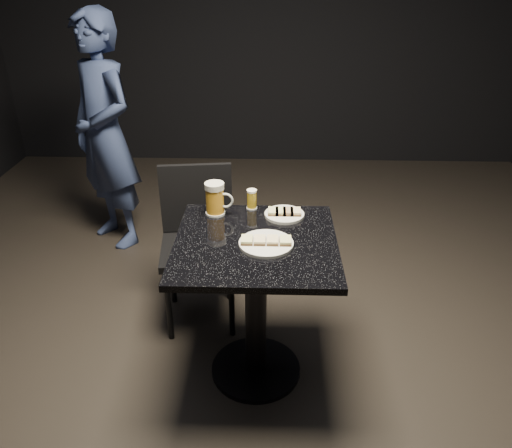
# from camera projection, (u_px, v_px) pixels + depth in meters

# --- Properties ---
(floor) EXTENTS (6.00, 6.00, 0.00)m
(floor) POSITION_uv_depth(u_px,v_px,m) (256.00, 370.00, 2.50)
(floor) COLOR black
(floor) RESTS_ON ground
(plate_large) EXTENTS (0.23, 0.23, 0.01)m
(plate_large) POSITION_uv_depth(u_px,v_px,m) (266.00, 244.00, 2.11)
(plate_large) COLOR silver
(plate_large) RESTS_ON table
(plate_small) EXTENTS (0.19, 0.19, 0.01)m
(plate_small) POSITION_uv_depth(u_px,v_px,m) (284.00, 215.00, 2.35)
(plate_small) COLOR silver
(plate_small) RESTS_ON table
(patron) EXTENTS (0.68, 0.66, 1.58)m
(patron) POSITION_uv_depth(u_px,v_px,m) (105.00, 134.00, 3.32)
(patron) COLOR navy
(patron) RESTS_ON floor
(table) EXTENTS (0.70, 0.70, 0.75)m
(table) POSITION_uv_depth(u_px,v_px,m) (256.00, 287.00, 2.26)
(table) COLOR black
(table) RESTS_ON floor
(beer_mug) EXTENTS (0.14, 0.09, 0.16)m
(beer_mug) POSITION_uv_depth(u_px,v_px,m) (215.00, 199.00, 2.33)
(beer_mug) COLOR silver
(beer_mug) RESTS_ON table
(beer_tumbler) EXTENTS (0.05, 0.05, 0.10)m
(beer_tumbler) POSITION_uv_depth(u_px,v_px,m) (252.00, 199.00, 2.40)
(beer_tumbler) COLOR silver
(beer_tumbler) RESTS_ON table
(chair) EXTENTS (0.44, 0.44, 0.86)m
(chair) POSITION_uv_depth(u_px,v_px,m) (198.00, 236.00, 2.70)
(chair) COLOR black
(chair) RESTS_ON floor
(canapes_on_plate_large) EXTENTS (0.21, 0.07, 0.02)m
(canapes_on_plate_large) POSITION_uv_depth(u_px,v_px,m) (266.00, 240.00, 2.10)
(canapes_on_plate_large) COLOR #4C3521
(canapes_on_plate_large) RESTS_ON plate_large
(canapes_on_plate_small) EXTENTS (0.15, 0.07, 0.02)m
(canapes_on_plate_small) POSITION_uv_depth(u_px,v_px,m) (284.00, 211.00, 2.34)
(canapes_on_plate_small) COLOR #4C3521
(canapes_on_plate_small) RESTS_ON plate_small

